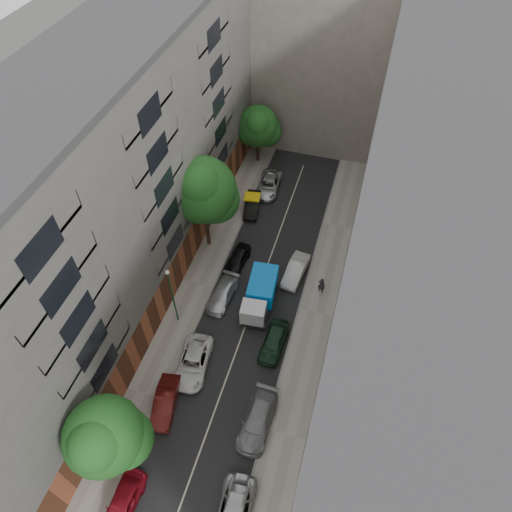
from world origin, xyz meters
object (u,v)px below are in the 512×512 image
at_px(car_left_3, 222,294).
at_px(tree_near, 105,439).
at_px(car_left_1, 165,402).
at_px(car_right_2, 274,341).
at_px(car_left_2, 193,362).
at_px(car_right_3, 296,270).
at_px(car_left_0, 123,503).
at_px(car_left_5, 252,205).
at_px(tree_mid, 204,193).
at_px(tarp_truck, 260,294).
at_px(car_left_4, 237,259).
at_px(pedestrian, 321,285).
at_px(car_right_1, 258,420).
at_px(lamp_post, 172,291).
at_px(tree_far, 259,128).
at_px(car_left_6, 269,185).

distance_m(car_left_3, tree_near, 16.33).
distance_m(car_left_1, car_right_2, 9.63).
xyz_separation_m(car_left_2, car_right_3, (5.60, 11.40, 0.01)).
bearing_deg(car_left_0, car_left_1, 91.60).
distance_m(car_left_5, tree_mid, 9.03).
xyz_separation_m(tarp_truck, car_left_1, (-4.14, -10.96, -0.69)).
height_order(tarp_truck, car_right_2, tarp_truck).
xyz_separation_m(car_left_4, pedestrian, (8.23, -1.08, 0.36)).
xyz_separation_m(car_left_3, tree_mid, (-3.37, 5.74, 6.18)).
xyz_separation_m(car_left_3, car_right_1, (6.17, -9.95, 0.09)).
height_order(car_left_1, tree_mid, tree_mid).
height_order(car_left_0, car_left_2, car_left_0).
bearing_deg(tree_mid, lamp_post, -87.21).
bearing_deg(car_left_5, tree_mid, -121.90).
relative_size(tree_mid, tree_far, 1.45).
bearing_deg(car_left_1, car_left_0, -98.88).
relative_size(car_left_1, car_right_2, 1.00).
bearing_deg(car_right_2, car_left_0, -111.18).
relative_size(car_left_0, car_left_2, 0.86).
distance_m(car_left_2, pedestrian, 13.05).
xyz_separation_m(car_right_2, tree_near, (-7.30, -12.08, 4.99)).
height_order(tree_near, tree_far, tree_near).
xyz_separation_m(car_right_2, pedestrian, (2.63, 6.52, 0.31)).
bearing_deg(car_left_6, pedestrian, -59.32).
height_order(car_left_2, car_right_1, car_right_1).
bearing_deg(tree_mid, car_left_2, -75.13).
height_order(tree_mid, tree_far, tree_mid).
height_order(car_left_4, tree_far, tree_far).
bearing_deg(tarp_truck, tree_near, -112.90).
bearing_deg(tarp_truck, car_right_3, 55.64).
xyz_separation_m(car_left_3, tree_far, (-2.46, 19.84, 4.01)).
distance_m(car_left_5, car_right_1, 22.89).
bearing_deg(car_right_3, car_left_2, -109.79).
relative_size(tree_near, tree_mid, 0.83).
bearing_deg(pedestrian, car_right_2, 85.38).
bearing_deg(car_right_2, tree_mid, 137.20).
bearing_deg(tree_mid, car_left_0, -83.40).
bearing_deg(lamp_post, pedestrian, 29.90).
relative_size(car_left_0, car_right_2, 1.01).
height_order(car_left_0, car_left_4, car_left_0).
height_order(car_left_2, car_left_4, car_left_2).
bearing_deg(tree_near, tarp_truck, 72.31).
bearing_deg(car_left_2, tree_mid, 98.39).
xyz_separation_m(tarp_truck, car_right_2, (2.26, -3.75, -0.67)).
bearing_deg(tree_mid, car_right_3, -8.19).
bearing_deg(tarp_truck, lamp_post, -155.01).
bearing_deg(pedestrian, car_right_3, -8.55).
xyz_separation_m(car_left_6, car_right_2, (5.60, -18.80, 0.04)).
relative_size(tree_near, tree_far, 1.20).
bearing_deg(car_left_4, car_right_2, -48.92).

